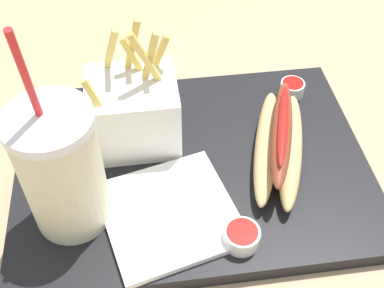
# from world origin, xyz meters

# --- Properties ---
(ground_plane) EXTENTS (2.40, 2.40, 0.02)m
(ground_plane) POSITION_xyz_m (0.00, 0.00, -0.01)
(ground_plane) COLOR tan
(food_tray) EXTENTS (0.42, 0.31, 0.02)m
(food_tray) POSITION_xyz_m (0.00, 0.00, 0.01)
(food_tray) COLOR black
(food_tray) RESTS_ON ground_plane
(soda_cup) EXTENTS (0.09, 0.09, 0.24)m
(soda_cup) POSITION_xyz_m (0.14, 0.06, 0.10)
(soda_cup) COLOR beige
(soda_cup) RESTS_ON food_tray
(fries_basket) EXTENTS (0.11, 0.09, 0.16)m
(fries_basket) POSITION_xyz_m (0.06, -0.05, 0.07)
(fries_basket) COLOR white
(fries_basket) RESTS_ON food_tray
(hot_dog_1) EXTENTS (0.11, 0.20, 0.06)m
(hot_dog_1) POSITION_xyz_m (-0.10, 0.01, 0.04)
(hot_dog_1) COLOR #DBB775
(hot_dog_1) RESTS_ON food_tray
(ketchup_cup_1) EXTENTS (0.04, 0.04, 0.02)m
(ketchup_cup_1) POSITION_xyz_m (-0.04, 0.12, 0.03)
(ketchup_cup_1) COLOR white
(ketchup_cup_1) RESTS_ON food_tray
(ketchup_cup_2) EXTENTS (0.03, 0.03, 0.02)m
(ketchup_cup_2) POSITION_xyz_m (-0.15, -0.10, 0.03)
(ketchup_cup_2) COLOR white
(ketchup_cup_2) RESTS_ON food_tray
(napkin_stack) EXTENTS (0.17, 0.16, 0.01)m
(napkin_stack) POSITION_xyz_m (0.04, 0.08, 0.02)
(napkin_stack) COLOR white
(napkin_stack) RESTS_ON food_tray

